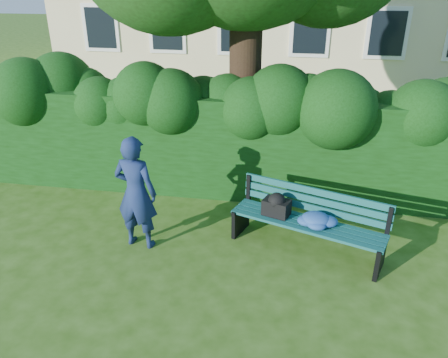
# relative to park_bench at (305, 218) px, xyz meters

# --- Properties ---
(ground) EXTENTS (80.00, 80.00, 0.00)m
(ground) POSITION_rel_park_bench_xyz_m (-1.21, -0.43, -0.50)
(ground) COLOR #2C5010
(ground) RESTS_ON ground
(hedge) EXTENTS (10.00, 1.00, 1.80)m
(hedge) POSITION_rel_park_bench_xyz_m (-1.21, 1.77, 0.40)
(hedge) COLOR black
(hedge) RESTS_ON ground
(park_bench) EXTENTS (2.25, 1.25, 0.89)m
(park_bench) POSITION_rel_park_bench_xyz_m (0.00, 0.00, 0.00)
(park_bench) COLOR #0D4442
(park_bench) RESTS_ON ground
(man_reading) EXTENTS (0.66, 0.48, 1.70)m
(man_reading) POSITION_rel_park_bench_xyz_m (-2.40, -0.30, 0.35)
(man_reading) COLOR #16254F
(man_reading) RESTS_ON ground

